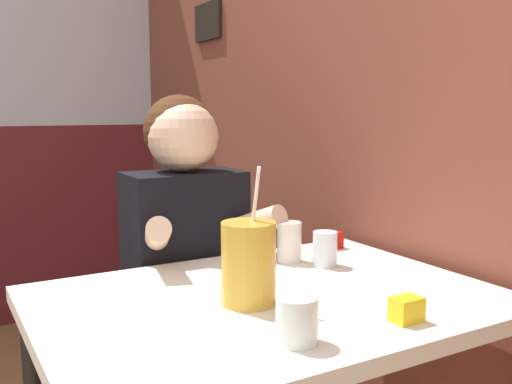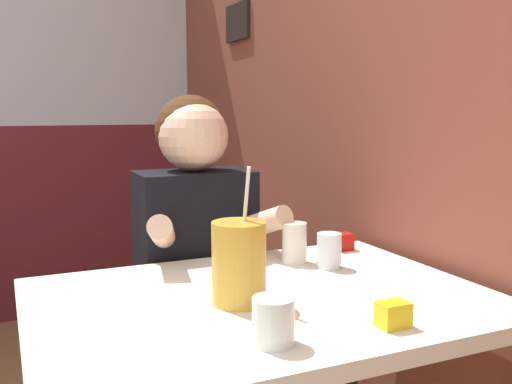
{
  "view_description": "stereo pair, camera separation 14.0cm",
  "coord_description": "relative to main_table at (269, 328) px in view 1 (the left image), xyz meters",
  "views": [
    {
      "loc": [
        0.23,
        -0.77,
        1.19
      ],
      "look_at": [
        0.92,
        0.43,
        0.99
      ],
      "focal_mm": 40.0,
      "sensor_mm": 36.0,
      "label": 1
    },
    {
      "loc": [
        0.35,
        -0.84,
        1.19
      ],
      "look_at": [
        0.92,
        0.43,
        0.99
      ],
      "focal_mm": 40.0,
      "sensor_mm": 36.0,
      "label": 2
    }
  ],
  "objects": [
    {
      "name": "glass_near_pitcher",
      "position": [
        0.26,
        0.14,
        0.12
      ],
      "size": [
        0.07,
        0.07,
        0.09
      ],
      "color": "silver",
      "rests_on": "main_table"
    },
    {
      "name": "condiment_mustard",
      "position": [
        0.15,
        -0.27,
        0.1
      ],
      "size": [
        0.06,
        0.04,
        0.05
      ],
      "color": "yellow",
      "rests_on": "main_table"
    },
    {
      "name": "brick_wall_right",
      "position": [
        0.57,
        0.99,
        0.65
      ],
      "size": [
        0.08,
        4.55,
        2.7
      ],
      "color": "brown",
      "rests_on": "ground_plane"
    },
    {
      "name": "person_seated",
      "position": [
        0.0,
        0.49,
        -0.04
      ],
      "size": [
        0.42,
        0.41,
        1.23
      ],
      "color": "black",
      "rests_on": "ground_plane"
    },
    {
      "name": "condiment_ketchup",
      "position": [
        0.39,
        0.29,
        0.1
      ],
      "size": [
        0.06,
        0.04,
        0.05
      ],
      "color": "#B7140F",
      "rests_on": "main_table"
    },
    {
      "name": "glass_far_side",
      "position": [
        0.2,
        0.22,
        0.13
      ],
      "size": [
        0.07,
        0.07,
        0.11
      ],
      "color": "silver",
      "rests_on": "main_table"
    },
    {
      "name": "cocktail_pitcher",
      "position": [
        -0.07,
        -0.02,
        0.17
      ],
      "size": [
        0.12,
        0.12,
        0.3
      ],
      "color": "gold",
      "rests_on": "main_table"
    },
    {
      "name": "main_table",
      "position": [
        0.0,
        0.0,
        0.0
      ],
      "size": [
        1.02,
        0.74,
        0.77
      ],
      "color": "beige",
      "rests_on": "ground_plane"
    },
    {
      "name": "glass_center",
      "position": [
        -0.09,
        -0.25,
        0.12
      ],
      "size": [
        0.08,
        0.08,
        0.09
      ],
      "color": "silver",
      "rests_on": "main_table"
    }
  ]
}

